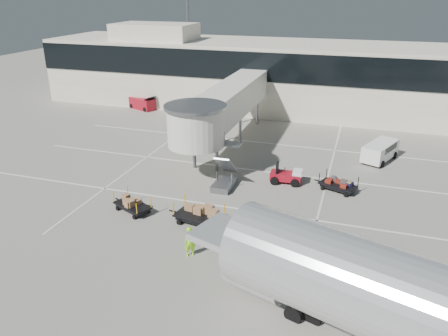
{
  "coord_description": "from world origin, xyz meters",
  "views": [
    {
      "loc": [
        7.93,
        -23.85,
        14.26
      ],
      "look_at": [
        -1.12,
        4.12,
        2.0
      ],
      "focal_mm": 35.0,
      "sensor_mm": 36.0,
      "label": 1
    }
  ],
  "objects": [
    {
      "name": "ground",
      "position": [
        0.0,
        0.0,
        0.0
      ],
      "size": [
        140.0,
        140.0,
        0.0
      ],
      "primitive_type": "plane",
      "color": "gray",
      "rests_on": "ground"
    },
    {
      "name": "lane_markings",
      "position": [
        -0.67,
        9.33,
        0.01
      ],
      "size": [
        40.0,
        30.0,
        0.02
      ],
      "color": "silver",
      "rests_on": "ground"
    },
    {
      "name": "terminal",
      "position": [
        -0.35,
        29.94,
        4.11
      ],
      "size": [
        64.0,
        12.11,
        15.2
      ],
      "color": "#F0E5CF",
      "rests_on": "ground"
    },
    {
      "name": "jet_bridge",
      "position": [
        -3.97,
        12.26,
        4.28
      ],
      "size": [
        5.7,
        20.4,
        6.03
      ],
      "color": "silver",
      "rests_on": "ground"
    },
    {
      "name": "baggage_tug",
      "position": [
        2.98,
        7.36,
        0.58
      ],
      "size": [
        2.48,
        1.65,
        1.59
      ],
      "rotation": [
        0.0,
        0.0,
        0.05
      ],
      "color": "maroon",
      "rests_on": "ground"
    },
    {
      "name": "suitcase_cart",
      "position": [
        6.89,
        7.05,
        0.48
      ],
      "size": [
        3.33,
        2.22,
        1.29
      ],
      "rotation": [
        0.0,
        0.0,
        -0.37
      ],
      "color": "black",
      "rests_on": "ground"
    },
    {
      "name": "box_cart_near",
      "position": [
        -1.2,
        -0.78,
        0.56
      ],
      "size": [
        3.92,
        2.03,
        1.5
      ],
      "rotation": [
        0.0,
        0.0,
        -0.16
      ],
      "color": "black",
      "rests_on": "ground"
    },
    {
      "name": "box_cart_far",
      "position": [
        -6.15,
        -0.59,
        0.49
      ],
      "size": [
        3.29,
        2.3,
        1.29
      ],
      "rotation": [
        0.0,
        0.0,
        -0.42
      ],
      "color": "black",
      "rests_on": "ground"
    },
    {
      "name": "ground_worker",
      "position": [
        -0.4,
        -4.32,
        0.91
      ],
      "size": [
        0.79,
        0.72,
        1.82
      ],
      "primitive_type": "imported",
      "rotation": [
        0.0,
        0.0,
        0.56
      ],
      "color": "#88E918",
      "rests_on": "ground"
    },
    {
      "name": "minivan",
      "position": [
        9.97,
        14.71,
        0.97
      ],
      "size": [
        3.24,
        4.62,
        1.62
      ],
      "rotation": [
        0.0,
        0.0,
        -0.39
      ],
      "color": "white",
      "rests_on": "ground"
    },
    {
      "name": "belt_loader",
      "position": [
        -18.32,
        23.99,
        0.71
      ],
      "size": [
        4.09,
        2.83,
        1.85
      ],
      "rotation": [
        0.0,
        0.0,
        -0.41
      ],
      "color": "maroon",
      "rests_on": "ground"
    },
    {
      "name": "aircraft",
      "position": [
        11.57,
        -9.06,
        2.85
      ],
      "size": [
        19.55,
        8.83,
        5.03
      ],
      "rotation": [
        0.0,
        0.0,
        -0.31
      ],
      "color": "silver",
      "rests_on": "ground"
    }
  ]
}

